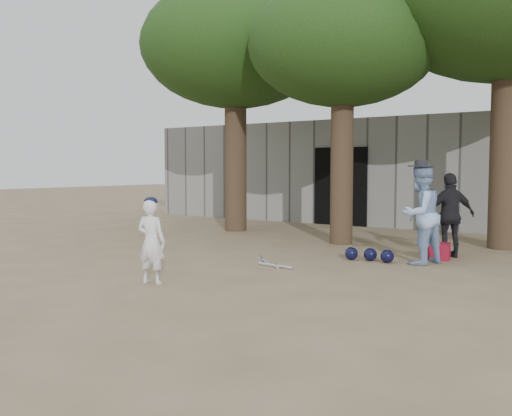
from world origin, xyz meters
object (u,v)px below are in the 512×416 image
Objects in this scene: red_bag at (437,251)px; boy_player at (151,242)px; spectator_blue at (420,214)px; spectator_dark at (450,215)px.

boy_player is at bearing -121.23° from red_bag.
boy_player is 0.70× the size of spectator_blue.
boy_player is 5.49m from spectator_dark.
spectator_blue reaches higher than boy_player.
spectator_blue is at bearing 35.42° from spectator_dark.
spectator_dark is 0.73m from red_bag.
spectator_dark is at bearing -171.14° from spectator_blue.
spectator_blue is 1.10× the size of spectator_dark.
boy_player is 4.53m from spectator_blue.
boy_player reaches higher than red_bag.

